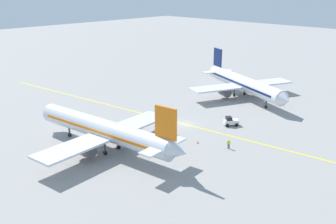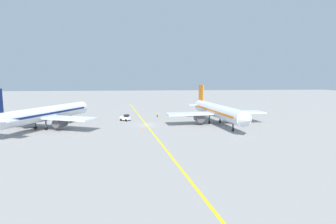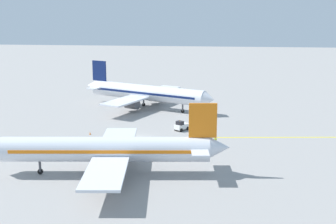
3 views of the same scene
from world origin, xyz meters
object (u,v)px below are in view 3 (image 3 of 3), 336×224
object	(u,v)px
airplane_adjacent_stand	(145,93)
traffic_cone_mid_apron	(183,147)
ground_crew_worker	(215,141)
traffic_cone_near_nose	(90,133)
airplane_at_gate	(108,150)
baggage_tug_white	(181,126)

from	to	relation	value
airplane_adjacent_stand	traffic_cone_mid_apron	xyz separation A→B (m)	(-31.54, -11.41, -3.43)
airplane_adjacent_stand	traffic_cone_mid_apron	distance (m)	33.71
ground_crew_worker	traffic_cone_near_nose	bearing A→B (deg)	77.98
airplane_adjacent_stand	ground_crew_worker	world-z (taller)	airplane_adjacent_stand
traffic_cone_mid_apron	airplane_adjacent_stand	bearing A→B (deg)	19.88
traffic_cone_mid_apron	traffic_cone_near_nose	bearing A→B (deg)	68.83
airplane_at_gate	baggage_tug_white	xyz separation A→B (m)	(25.59, -8.56, -2.81)
baggage_tug_white	ground_crew_worker	distance (m)	12.07
airplane_adjacent_stand	ground_crew_worker	distance (m)	34.09
airplane_adjacent_stand	baggage_tug_white	world-z (taller)	airplane_adjacent_stand
airplane_at_gate	baggage_tug_white	size ratio (longest dim) A/B	10.76
airplane_at_gate	traffic_cone_near_nose	distance (m)	22.58
baggage_tug_white	traffic_cone_near_nose	distance (m)	17.78
baggage_tug_white	airplane_adjacent_stand	bearing A→B (deg)	27.47
airplane_at_gate	ground_crew_worker	distance (m)	22.00
airplane_at_gate	traffic_cone_mid_apron	world-z (taller)	airplane_at_gate
airplane_adjacent_stand	ground_crew_worker	size ratio (longest dim) A/B	20.11
ground_crew_worker	traffic_cone_mid_apron	xyz separation A→B (m)	(-2.04, 5.44, -0.63)
airplane_adjacent_stand	traffic_cone_near_nose	bearing A→B (deg)	164.16
traffic_cone_near_nose	traffic_cone_mid_apron	xyz separation A→B (m)	(-7.10, -18.34, 0.00)
airplane_adjacent_stand	baggage_tug_white	bearing A→B (deg)	-152.53
airplane_adjacent_stand	traffic_cone_near_nose	xyz separation A→B (m)	(-24.44, 6.93, -3.43)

